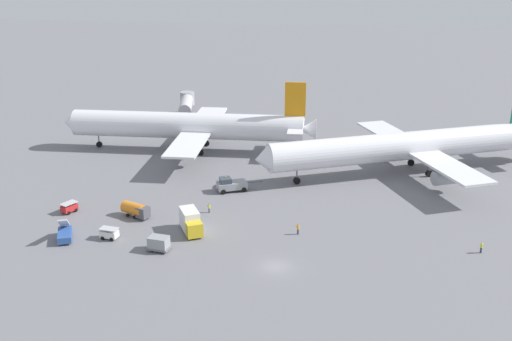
% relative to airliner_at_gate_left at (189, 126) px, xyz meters
% --- Properties ---
extents(ground_plane, '(600.00, 600.00, 0.00)m').
position_rel_airliner_at_gate_left_xyz_m(ground_plane, '(27.01, -48.78, -5.51)').
color(ground_plane, slate).
extents(airliner_at_gate_left, '(56.00, 39.86, 15.63)m').
position_rel_airliner_at_gate_left_xyz_m(airliner_at_gate_left, '(0.00, 0.00, 0.00)').
color(airliner_at_gate_left, silver).
rests_on(airliner_at_gate_left, ground).
extents(airliner_being_pushed, '(56.30, 39.83, 15.59)m').
position_rel_airliner_at_gate_left_xyz_m(airliner_being_pushed, '(45.91, -5.95, -0.07)').
color(airliner_being_pushed, silver).
rests_on(airliner_being_pushed, ground).
extents(pushback_tug, '(8.24, 5.20, 2.91)m').
position_rel_airliner_at_gate_left_xyz_m(pushback_tug, '(14.45, -22.02, -4.28)').
color(pushback_tug, gray).
rests_on(pushback_tug, ground).
extents(gse_stair_truck_yellow, '(3.72, 4.92, 4.06)m').
position_rel_airliner_at_gate_left_xyz_m(gse_stair_truck_yellow, '(-5.60, -46.43, -4.48)').
color(gse_stair_truck_yellow, '#2D5199').
rests_on(gse_stair_truck_yellow, ground).
extents(gse_baggage_cart_near_cluster, '(2.88, 1.85, 1.71)m').
position_rel_airliner_at_gate_left_xyz_m(gse_baggage_cart_near_cluster, '(0.85, -44.84, -4.65)').
color(gse_baggage_cart_near_cluster, silver).
rests_on(gse_baggage_cart_near_cluster, ground).
extents(gse_fuel_bowser_stubby, '(5.25, 3.48, 2.40)m').
position_rel_airliner_at_gate_left_xyz_m(gse_fuel_bowser_stubby, '(1.88, -36.46, -4.17)').
color(gse_fuel_bowser_stubby, orange).
rests_on(gse_fuel_bowser_stubby, ground).
extents(gse_baggage_cart_trailing, '(2.56, 3.14, 1.71)m').
position_rel_airliner_at_gate_left_xyz_m(gse_baggage_cart_trailing, '(-9.84, -36.69, -4.65)').
color(gse_baggage_cart_trailing, red).
rests_on(gse_baggage_cart_trailing, ground).
extents(gse_container_dolly_flat, '(3.40, 2.51, 2.15)m').
position_rel_airliner_at_gate_left_xyz_m(gse_container_dolly_flat, '(9.53, -47.10, -4.33)').
color(gse_container_dolly_flat, slate).
rests_on(gse_container_dolly_flat, ground).
extents(gse_catering_truck_tall, '(5.05, 6.25, 3.50)m').
position_rel_airliner_at_gate_left_xyz_m(gse_catering_truck_tall, '(12.35, -40.32, -3.75)').
color(gse_catering_truck_tall, gold).
rests_on(gse_catering_truck_tall, ground).
extents(ground_crew_marshaller_foreground, '(0.50, 0.36, 1.71)m').
position_rel_airliner_at_gate_left_xyz_m(ground_crew_marshaller_foreground, '(28.73, -37.91, -4.62)').
color(ground_crew_marshaller_foreground, '#2D3351').
rests_on(ground_crew_marshaller_foreground, ground).
extents(ground_crew_ramp_agent_by_cones, '(0.50, 0.36, 1.57)m').
position_rel_airliner_at_gate_left_xyz_m(ground_crew_ramp_agent_by_cones, '(13.12, -32.39, -4.70)').
color(ground_crew_ramp_agent_by_cones, '#4C4C51').
rests_on(ground_crew_ramp_agent_by_cones, ground).
extents(ground_crew_wing_walker_right, '(0.36, 0.50, 1.68)m').
position_rel_airliner_at_gate_left_xyz_m(ground_crew_wing_walker_right, '(55.49, -39.05, -4.63)').
color(ground_crew_wing_walker_right, '#2D3351').
rests_on(ground_crew_wing_walker_right, ground).
extents(jet_bridge, '(6.97, 16.12, 5.84)m').
position_rel_airliner_at_gate_left_xyz_m(jet_bridge, '(-8.83, 26.71, -1.45)').
color(jet_bridge, '#B7B7BC').
rests_on(jet_bridge, ground).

